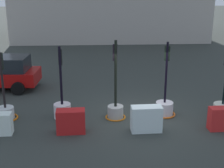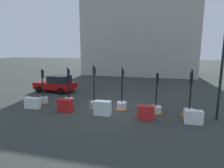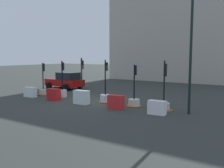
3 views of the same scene
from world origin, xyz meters
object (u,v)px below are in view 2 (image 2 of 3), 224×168
at_px(traffic_light_1, 69,99).
at_px(traffic_light_5, 189,110).
at_px(construction_barrier_0, 32,103).
at_px(construction_barrier_1, 65,105).
at_px(construction_barrier_2, 103,108).
at_px(traffic_light_0, 43,98).
at_px(street_lamp_post, 224,51).
at_px(traffic_light_2, 94,101).
at_px(construction_barrier_4, 194,117).
at_px(car_red_compact, 56,84).
at_px(traffic_light_3, 122,104).
at_px(construction_barrier_3, 146,113).
at_px(traffic_light_4, 156,108).

bearing_deg(traffic_light_1, traffic_light_5, -1.32).
xyz_separation_m(construction_barrier_0, construction_barrier_1, (2.53, -0.01, 0.04)).
bearing_deg(construction_barrier_1, construction_barrier_2, -0.88).
height_order(construction_barrier_1, construction_barrier_2, construction_barrier_2).
relative_size(traffic_light_0, street_lamp_post, 0.40).
relative_size(traffic_light_2, construction_barrier_4, 3.08).
height_order(construction_barrier_2, car_red_compact, car_red_compact).
distance_m(traffic_light_3, construction_barrier_3, 2.27).
height_order(traffic_light_0, street_lamp_post, street_lamp_post).
bearing_deg(traffic_light_1, construction_barrier_1, -72.80).
height_order(traffic_light_4, construction_barrier_4, traffic_light_4).
xyz_separation_m(traffic_light_0, traffic_light_2, (4.18, -0.15, 0.14)).
height_order(traffic_light_4, construction_barrier_1, traffic_light_4).
distance_m(traffic_light_0, traffic_light_3, 6.11).
distance_m(construction_barrier_0, construction_barrier_3, 7.84).
height_order(traffic_light_4, construction_barrier_2, traffic_light_4).
distance_m(construction_barrier_1, construction_barrier_3, 5.31).
xyz_separation_m(traffic_light_1, traffic_light_4, (6.24, -0.08, -0.13)).
xyz_separation_m(traffic_light_4, construction_barrier_3, (-0.52, -1.32, 0.06)).
xyz_separation_m(traffic_light_5, street_lamp_post, (1.52, -0.18, 3.57)).
height_order(traffic_light_0, construction_barrier_1, traffic_light_0).
bearing_deg(traffic_light_0, car_red_compact, 106.35).
bearing_deg(traffic_light_1, traffic_light_0, 179.56).
relative_size(construction_barrier_3, construction_barrier_4, 1.01).
bearing_deg(traffic_light_2, traffic_light_0, 177.94).
distance_m(traffic_light_4, construction_barrier_0, 8.45).
bearing_deg(traffic_light_1, street_lamp_post, -2.15).
bearing_deg(construction_barrier_2, construction_barrier_0, 179.48).
distance_m(traffic_light_0, traffic_light_1, 2.15).
bearing_deg(traffic_light_0, traffic_light_1, -0.44).
distance_m(traffic_light_0, car_red_compact, 3.92).
xyz_separation_m(traffic_light_4, construction_barrier_0, (-8.36, -1.24, 0.03)).
bearing_deg(traffic_light_1, traffic_light_3, 0.50).
bearing_deg(construction_barrier_2, traffic_light_0, 165.03).
bearing_deg(traffic_light_2, traffic_light_5, -0.53).
bearing_deg(street_lamp_post, construction_barrier_1, -174.16).
distance_m(traffic_light_2, construction_barrier_2, 1.58).
distance_m(traffic_light_0, construction_barrier_1, 2.89).
distance_m(construction_barrier_1, street_lamp_post, 10.06).
height_order(construction_barrier_0, car_red_compact, car_red_compact).
bearing_deg(traffic_light_0, construction_barrier_0, -88.74).
bearing_deg(traffic_light_0, traffic_light_2, -2.06).
bearing_deg(street_lamp_post, construction_barrier_0, -175.43).
distance_m(traffic_light_1, construction_barrier_2, 3.32).
bearing_deg(construction_barrier_3, traffic_light_4, 68.52).
height_order(traffic_light_5, car_red_compact, traffic_light_5).
bearing_deg(construction_barrier_1, traffic_light_3, 20.94).
relative_size(traffic_light_4, traffic_light_5, 0.91).
xyz_separation_m(traffic_light_1, construction_barrier_3, (5.72, -1.40, -0.07)).
height_order(traffic_light_1, construction_barrier_1, traffic_light_1).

